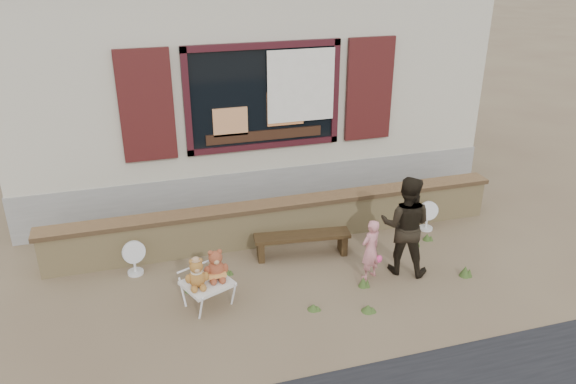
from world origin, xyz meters
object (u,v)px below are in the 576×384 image
object	(u,v)px
bench	(302,240)
folding_chair	(207,284)
child	(370,250)
adult	(406,225)
teddy_bear_right	(216,264)
teddy_bear_left	(197,272)

from	to	relation	value
bench	folding_chair	bearing A→B (deg)	-144.12
child	adult	bearing A→B (deg)	161.58
child	adult	xyz separation A→B (m)	(0.52, 0.03, 0.28)
child	teddy_bear_right	bearing A→B (deg)	-23.03
folding_chair	adult	distance (m)	2.80
bench	folding_chair	xyz separation A→B (m)	(-1.54, -0.84, 0.05)
folding_chair	bench	bearing A→B (deg)	5.94
teddy_bear_right	adult	distance (m)	2.65
bench	teddy_bear_right	distance (m)	1.64
adult	teddy_bear_left	bearing A→B (deg)	34.99
bench	teddy_bear_right	size ratio (longest dim) A/B	3.37
teddy_bear_right	adult	size ratio (longest dim) A/B	0.30
teddy_bear_right	child	size ratio (longest dim) A/B	0.48
teddy_bear_left	child	bearing A→B (deg)	-21.02
teddy_bear_right	child	bearing A→B (deg)	-23.73
bench	teddy_bear_left	xyz separation A→B (m)	(-1.66, -0.90, 0.29)
bench	child	size ratio (longest dim) A/B	1.62
bench	child	distance (m)	1.11
teddy_bear_left	teddy_bear_right	xyz separation A→B (m)	(0.26, 0.11, 0.01)
teddy_bear_right	child	distance (m)	2.13
bench	adult	world-z (taller)	adult
folding_chair	teddy_bear_left	distance (m)	0.27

